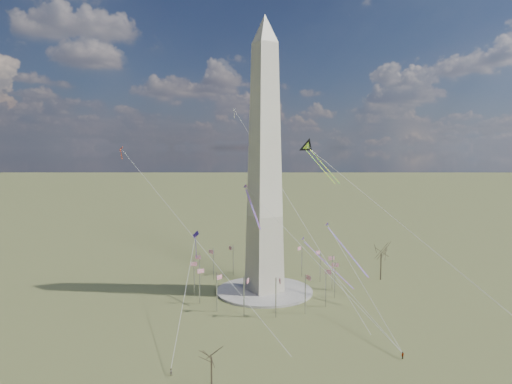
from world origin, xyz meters
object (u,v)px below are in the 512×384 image
tree_near (381,251)px  kite_delta_black (308,148)px  person_west (171,372)px  washington_monument (265,164)px

tree_near → kite_delta_black: kite_delta_black is taller
person_west → kite_delta_black: (81.39, 57.98, 52.58)m
washington_monument → tree_near: bearing=-11.1°
tree_near → kite_delta_black: 51.93m
tree_near → person_west: tree_near is taller
washington_monument → tree_near: 62.00m
washington_monument → kite_delta_black: size_ratio=4.59×
washington_monument → tree_near: washington_monument is taller
tree_near → person_west: bearing=-161.5°
washington_monument → kite_delta_black: washington_monument is taller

